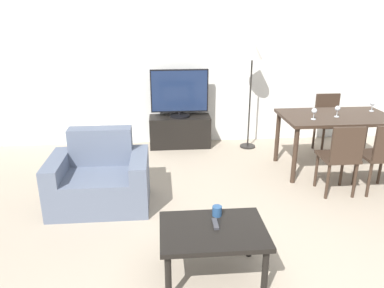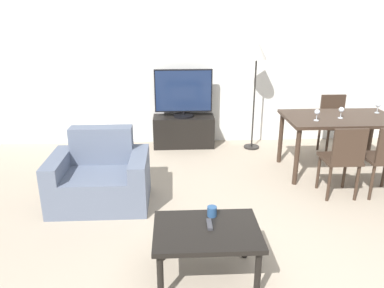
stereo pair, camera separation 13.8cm
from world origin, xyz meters
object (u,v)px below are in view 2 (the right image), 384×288
at_px(wine_glass_center, 378,105).
at_px(dining_chair_near, 343,157).
at_px(tv, 183,93).
at_px(wine_glass_left, 317,113).
at_px(wine_glass_right, 341,110).
at_px(armchair, 101,179).
at_px(dining_table, 340,123).
at_px(remote_primary, 209,224).
at_px(cup_white_near, 212,211).
at_px(coffee_table, 207,235).
at_px(dining_chair_far, 334,121).
at_px(floor_lamp, 257,57).
at_px(tv_stand, 184,131).

bearing_deg(wine_glass_center, dining_chair_near, -132.57).
distance_m(tv, wine_glass_left, 2.05).
bearing_deg(wine_glass_right, dining_chair_near, -108.19).
relative_size(armchair, dining_chair_near, 1.23).
distance_m(dining_table, remote_primary, 2.74).
distance_m(remote_primary, cup_white_near, 0.15).
xyz_separation_m(dining_chair_near, wine_glass_right, (0.22, 0.66, 0.37)).
bearing_deg(dining_chair_near, coffee_table, -141.69).
height_order(dining_table, dining_chair_far, dining_chair_far).
distance_m(coffee_table, floor_lamp, 3.32).
relative_size(armchair, dining_chair_far, 1.23).
relative_size(dining_chair_far, wine_glass_center, 5.95).
relative_size(dining_table, dining_chair_near, 1.63).
distance_m(tv_stand, dining_table, 2.32).
xyz_separation_m(tv_stand, cup_white_near, (0.15, -2.95, 0.25)).
height_order(wine_glass_left, wine_glass_center, same).
distance_m(tv, dining_chair_far, 2.30).
relative_size(floor_lamp, remote_primary, 11.04).
relative_size(dining_chair_near, dining_chair_far, 1.00).
relative_size(tv_stand, wine_glass_center, 6.50).
xyz_separation_m(tv_stand, remote_primary, (0.11, -3.09, 0.22)).
relative_size(armchair, floor_lamp, 0.64).
distance_m(tv, floor_lamp, 1.22).
distance_m(armchair, tv_stand, 2.06).
distance_m(armchair, wine_glass_right, 3.07).
height_order(tv_stand, coffee_table, tv_stand).
height_order(coffee_table, cup_white_near, cup_white_near).
bearing_deg(dining_chair_near, floor_lamp, 111.83).
height_order(remote_primary, wine_glass_left, wine_glass_left).
bearing_deg(dining_chair_far, coffee_table, -128.00).
bearing_deg(coffee_table, floor_lamp, 71.87).
bearing_deg(tv, dining_table, -28.96).
relative_size(tv, floor_lamp, 0.53).
distance_m(wine_glass_center, wine_glass_right, 0.64).
relative_size(tv, wine_glass_center, 6.05).
height_order(dining_chair_near, wine_glass_left, wine_glass_left).
xyz_separation_m(dining_chair_near, floor_lamp, (-0.68, 1.69, 0.92)).
height_order(armchair, remote_primary, armchair).
bearing_deg(wine_glass_left, cup_white_near, -131.19).
bearing_deg(remote_primary, wine_glass_left, 50.50).
relative_size(remote_primary, wine_glass_left, 1.03).
distance_m(dining_chair_near, floor_lamp, 2.04).
xyz_separation_m(armchair, dining_chair_near, (2.73, -0.03, 0.21)).
bearing_deg(dining_chair_near, tv_stand, 133.66).
height_order(armchair, wine_glass_center, wine_glass_center).
bearing_deg(tv, wine_glass_center, -20.20).
relative_size(armchair, tv, 1.21).
distance_m(dining_chair_far, floor_lamp, 1.51).
xyz_separation_m(dining_chair_near, wine_glass_center, (0.81, 0.89, 0.37)).
bearing_deg(dining_table, remote_primary, -133.49).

